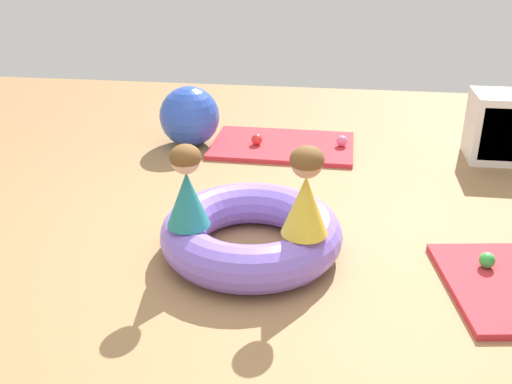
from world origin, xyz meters
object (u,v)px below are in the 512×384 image
object	(u,v)px
exercise_ball_large	(190,116)
storage_cube	(498,128)
inflatable_cushion	(251,233)
child_in_yellow	(306,192)
play_ball_green	(487,260)
child_in_teal	(187,187)
play_ball_red	(257,139)
play_ball_pink	(342,141)

from	to	relation	value
exercise_ball_large	storage_cube	world-z (taller)	storage_cube
inflatable_cushion	child_in_yellow	size ratio (longest dim) A/B	2.15
inflatable_cushion	child_in_yellow	world-z (taller)	child_in_yellow
play_ball_green	child_in_teal	bearing A→B (deg)	-174.79
child_in_yellow	child_in_teal	bearing A→B (deg)	-31.35
inflatable_cushion	exercise_ball_large	size ratio (longest dim) A/B	2.06
inflatable_cushion	play_ball_red	world-z (taller)	inflatable_cushion
exercise_ball_large	storage_cube	xyz separation A→B (m)	(2.60, 0.00, 0.02)
exercise_ball_large	storage_cube	bearing A→B (deg)	0.10
child_in_yellow	play_ball_red	size ratio (longest dim) A/B	5.21
child_in_yellow	play_ball_pink	bearing A→B (deg)	-126.49
play_ball_red	storage_cube	bearing A→B (deg)	0.85
play_ball_red	storage_cube	size ratio (longest dim) A/B	0.17
play_ball_pink	play_ball_green	size ratio (longest dim) A/B	1.07
play_ball_red	play_ball_green	distance (m)	2.38
play_ball_pink	storage_cube	size ratio (longest dim) A/B	0.17
child_in_teal	play_ball_red	xyz separation A→B (m)	(0.12, 1.95, -0.41)
play_ball_pink	storage_cube	world-z (taller)	storage_cube
inflatable_cushion	child_in_yellow	bearing A→B (deg)	-31.85
play_ball_pink	inflatable_cushion	bearing A→B (deg)	-106.12
play_ball_pink	exercise_ball_large	world-z (taller)	exercise_ball_large
play_ball_pink	play_ball_green	distance (m)	2.04
inflatable_cushion	play_ball_red	distance (m)	1.77
inflatable_cushion	play_ball_red	bearing A→B (deg)	96.83
play_ball_green	storage_cube	size ratio (longest dim) A/B	0.16
play_ball_pink	exercise_ball_large	xyz separation A→B (m)	(-1.34, -0.04, 0.18)
exercise_ball_large	storage_cube	distance (m)	2.60
play_ball_green	exercise_ball_large	world-z (taller)	exercise_ball_large
child_in_yellow	play_ball_red	bearing A→B (deg)	-105.50
child_in_teal	exercise_ball_large	xyz separation A→B (m)	(-0.48, 1.98, -0.24)
inflatable_cushion	storage_cube	world-z (taller)	storage_cube
child_in_teal	child_in_yellow	world-z (taller)	child_in_yellow
play_ball_green	play_ball_red	bearing A→B (deg)	130.93
exercise_ball_large	inflatable_cushion	bearing A→B (deg)	-65.56
inflatable_cushion	storage_cube	distance (m)	2.53
child_in_teal	exercise_ball_large	size ratio (longest dim) A/B	0.91
child_in_teal	play_ball_red	size ratio (longest dim) A/B	4.93
play_ball_red	exercise_ball_large	xyz separation A→B (m)	(-0.60, 0.03, 0.17)
storage_cube	play_ball_red	bearing A→B (deg)	-179.15
child_in_teal	play_ball_pink	bearing A→B (deg)	-173.55
play_ball_pink	play_ball_green	xyz separation A→B (m)	(0.82, -1.86, -0.00)
play_ball_red	exercise_ball_large	size ratio (longest dim) A/B	0.18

